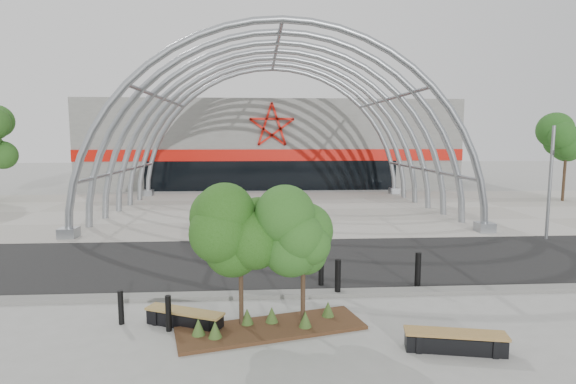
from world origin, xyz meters
TOP-DOWN VIEW (x-y plane):
  - ground at (0.00, 0.00)m, footprint 140.00×140.00m
  - road at (0.00, 3.50)m, footprint 140.00×7.00m
  - forecourt at (0.00, 15.50)m, footprint 60.00×17.00m
  - kerb at (0.00, -0.25)m, footprint 60.00×0.50m
  - arena_building at (0.00, 33.45)m, footprint 34.00×15.24m
  - vault_canopy at (0.00, 15.50)m, footprint 20.80×15.80m
  - planting_bed at (-0.89, -2.57)m, footprint 4.77×2.49m
  - signal_pole at (12.13, 6.42)m, footprint 0.39×0.72m
  - street_tree_0 at (-1.57, -2.38)m, footprint 1.52×1.52m
  - street_tree_1 at (-0.05, -2.53)m, footprint 1.44×1.44m
  - bench_0 at (-2.99, -2.25)m, footprint 2.07×1.24m
  - bench_1 at (3.19, -3.96)m, footprint 2.24×0.91m
  - bollard_0 at (-4.62, -1.98)m, footprint 0.14×0.14m
  - bollard_1 at (-3.33, -2.47)m, footprint 0.14×0.14m
  - bollard_2 at (1.22, -0.28)m, footprint 0.18×0.18m
  - bollard_3 at (0.84, 0.64)m, footprint 0.17×0.17m
  - bollard_4 at (3.83, 0.21)m, footprint 0.18×0.18m
  - bg_tree_1 at (21.00, 18.00)m, footprint 2.70×2.70m

SIDE VIEW (x-z plane):
  - ground at x=0.00m, z-range 0.00..0.00m
  - road at x=0.00m, z-range 0.00..0.02m
  - vault_canopy at x=0.00m, z-range -10.16..10.20m
  - forecourt at x=0.00m, z-range 0.00..0.04m
  - kerb at x=0.00m, z-range 0.00..0.12m
  - planting_bed at x=-0.89m, z-range -0.13..0.36m
  - bench_0 at x=-2.99m, z-range -0.01..0.43m
  - bench_1 at x=3.19m, z-range -0.01..0.45m
  - bollard_0 at x=-4.62m, z-range 0.00..0.88m
  - bollard_1 at x=-3.33m, z-range 0.00..0.89m
  - bollard_3 at x=0.84m, z-range 0.00..1.04m
  - bollard_2 at x=1.22m, z-range 0.00..1.10m
  - bollard_4 at x=3.83m, z-range 0.00..1.14m
  - street_tree_1 at x=-0.05m, z-range 0.74..4.15m
  - street_tree_0 at x=-1.57m, z-range 0.76..4.22m
  - signal_pole at x=12.13m, z-range 0.12..5.33m
  - arena_building at x=0.00m, z-range -0.01..7.99m
  - bg_tree_1 at x=21.00m, z-range 1.29..7.20m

